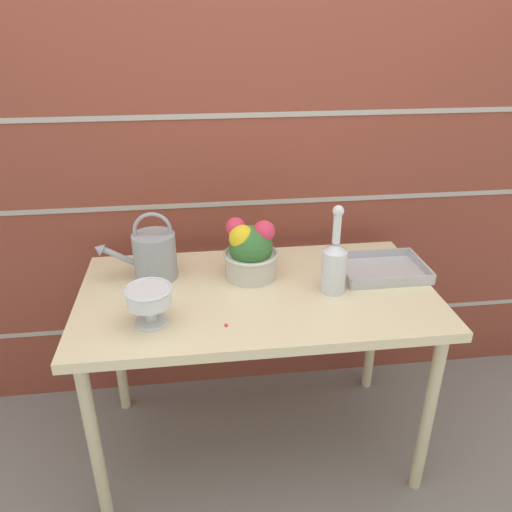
% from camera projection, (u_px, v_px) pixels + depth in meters
% --- Properties ---
extents(ground_plane, '(12.00, 12.00, 0.00)m').
position_uv_depth(ground_plane, '(257.00, 441.00, 2.12)').
color(ground_plane, gray).
extents(brick_wall, '(3.60, 0.08, 2.20)m').
position_uv_depth(brick_wall, '(243.00, 158.00, 2.05)').
color(brick_wall, brown).
rests_on(brick_wall, ground_plane).
extents(patio_table, '(1.27, 0.70, 0.74)m').
position_uv_depth(patio_table, '(257.00, 307.00, 1.82)').
color(patio_table, beige).
rests_on(patio_table, ground_plane).
extents(watering_can, '(0.30, 0.16, 0.26)m').
position_uv_depth(watering_can, '(153.00, 255.00, 1.84)').
color(watering_can, '#93999E').
rests_on(watering_can, patio_table).
extents(crystal_pedestal_bowl, '(0.15, 0.15, 0.13)m').
position_uv_depth(crystal_pedestal_bowl, '(149.00, 299.00, 1.56)').
color(crystal_pedestal_bowl, silver).
rests_on(crystal_pedestal_bowl, patio_table).
extents(flower_planter, '(0.21, 0.21, 0.23)m').
position_uv_depth(flower_planter, '(250.00, 251.00, 1.84)').
color(flower_planter, beige).
rests_on(flower_planter, patio_table).
extents(glass_decanter, '(0.09, 0.09, 0.32)m').
position_uv_depth(glass_decanter, '(334.00, 263.00, 1.74)').
color(glass_decanter, silver).
rests_on(glass_decanter, patio_table).
extents(wire_tray, '(0.32, 0.24, 0.04)m').
position_uv_depth(wire_tray, '(382.00, 270.00, 1.91)').
color(wire_tray, '#B7B7BC').
rests_on(wire_tray, patio_table).
extents(fallen_petal, '(0.01, 0.01, 0.01)m').
position_uv_depth(fallen_petal, '(226.00, 325.00, 1.58)').
color(fallen_petal, '#E03856').
rests_on(fallen_petal, patio_table).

